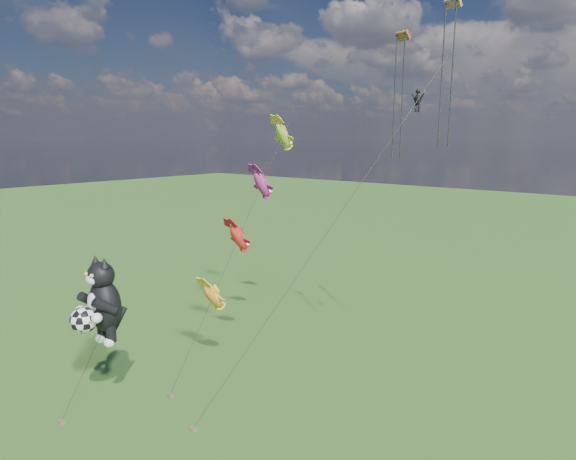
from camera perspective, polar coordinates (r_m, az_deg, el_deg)
The scene contains 4 objects.
ground at distance 40.93m, azimuth -22.48°, elevation -14.72°, with size 300.00×300.00×0.00m, color #194110.
cat_kite_rig at distance 31.75m, azimuth -21.40°, elevation -7.98°, with size 2.71×4.24×10.10m.
fish_windsock_rig at distance 37.42m, azimuth -4.49°, elevation 2.25°, with size 1.98×15.91×20.56m.
parafoil_rig at distance 32.56m, azimuth 14.69°, elevation 15.69°, with size 9.06×15.60×25.63m.
Camera 1 is at (33.35, -16.51, 17.05)m, focal length 30.00 mm.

